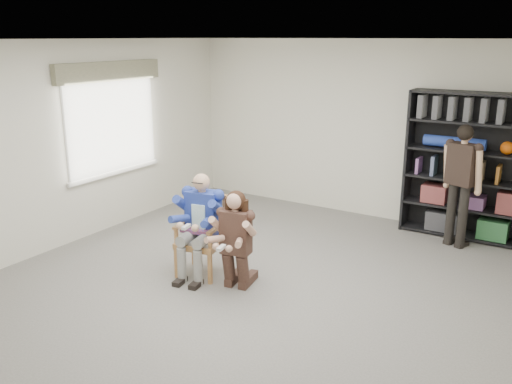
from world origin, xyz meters
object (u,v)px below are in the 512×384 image
Objects in this scene: kneeling_woman at (235,241)px; standing_man at (460,187)px; armchair at (201,236)px; seated_man at (201,225)px; bookshelf at (470,167)px.

kneeling_woman is 0.68× the size of standing_man.
standing_man is (2.43, 2.62, 0.36)m from armchair.
seated_man is at bearing 158.70° from kneeling_woman.
bookshelf is (2.46, 3.05, 0.56)m from armchair.
seated_man is 0.59m from kneeling_woman.
seated_man is 1.09× the size of kneeling_woman.
kneeling_woman is 3.32m from standing_man.
kneeling_woman is at bearing -104.51° from standing_man.
bookshelf is 1.23× the size of standing_man.
bookshelf is at bearing 41.46° from armchair.
kneeling_woman is 0.56× the size of bookshelf.
armchair is 3.59m from standing_man.
standing_man is (1.85, 2.74, 0.27)m from kneeling_woman.
armchair is 3.96m from bookshelf.
standing_man is (-0.03, -0.43, -0.19)m from bookshelf.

